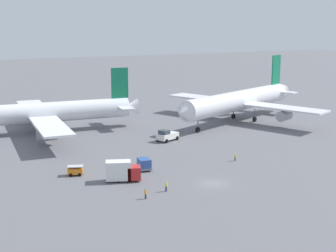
{
  "coord_description": "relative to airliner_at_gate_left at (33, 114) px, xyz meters",
  "views": [
    {
      "loc": [
        -42.44,
        -68.68,
        26.54
      ],
      "look_at": [
        5.49,
        28.19,
        4.0
      ],
      "focal_mm": 53.95,
      "sensor_mm": 36.0,
      "label": 1
    }
  ],
  "objects": [
    {
      "name": "ground_crew_wing_walker_right",
      "position": [
        29.77,
        -41.88,
        -4.01
      ],
      "size": [
        0.36,
        0.36,
        1.56
      ],
      "color": "#4C4C51",
      "rests_on": "ground"
    },
    {
      "name": "ground_crew_ramp_agent_by_cones",
      "position": [
        9.9,
        -52.04,
        -3.97
      ],
      "size": [
        0.36,
        0.36,
        1.64
      ],
      "color": "#2D3351",
      "rests_on": "ground"
    },
    {
      "name": "gse_baggage_cart_near_cluster",
      "position": [
        -0.63,
        -37.34,
        -3.95
      ],
      "size": [
        3.11,
        2.44,
        1.71
      ],
      "color": "orange",
      "rests_on": "ground"
    },
    {
      "name": "ground_crew_marshaller_foreground",
      "position": [
        5.58,
        -53.76,
        -4.02
      ],
      "size": [
        0.36,
        0.36,
        1.55
      ],
      "color": "#2D3351",
      "rests_on": "ground"
    },
    {
      "name": "airliner_being_pushed",
      "position": [
        52.34,
        -9.7,
        0.8
      ],
      "size": [
        46.77,
        45.82,
        16.8
      ],
      "color": "silver",
      "rests_on": "ground"
    },
    {
      "name": "gse_container_dolly_flat",
      "position": [
        11.46,
        -39.79,
        -3.64
      ],
      "size": [
        2.58,
        3.45,
        2.15
      ],
      "color": "slate",
      "rests_on": "ground"
    },
    {
      "name": "gse_catering_truck_tall",
      "position": [
        5.63,
        -44.01,
        -3.06
      ],
      "size": [
        6.31,
        4.27,
        3.5
      ],
      "color": "red",
      "rests_on": "ground"
    },
    {
      "name": "ground_plane",
      "position": [
        18.75,
        -51.91,
        -4.82
      ],
      "size": [
        600.0,
        600.0,
        0.0
      ],
      "primitive_type": "plane",
      "color": "slate"
    },
    {
      "name": "airliner_at_gate_left",
      "position": [
        0.0,
        0.0,
        0.0
      ],
      "size": [
        53.72,
        49.32,
        15.05
      ],
      "color": "white",
      "rests_on": "ground"
    },
    {
      "name": "pushback_tug",
      "position": [
        25.28,
        -21.15,
        -3.57
      ],
      "size": [
        8.22,
        4.68,
        2.94
      ],
      "color": "white",
      "rests_on": "ground"
    }
  ]
}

